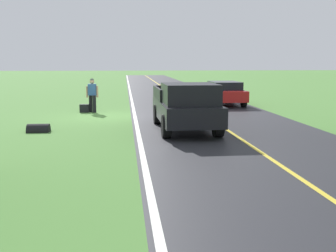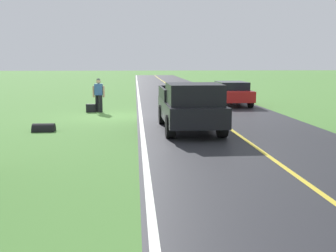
# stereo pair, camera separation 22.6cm
# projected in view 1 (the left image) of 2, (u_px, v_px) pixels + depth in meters

# --- Properties ---
(ground_plane) EXTENTS (200.00, 200.00, 0.00)m
(ground_plane) POSITION_uv_depth(u_px,v_px,m) (107.00, 116.00, 19.95)
(ground_plane) COLOR #4C7F38
(road_surface) EXTENTS (7.18, 120.00, 0.00)m
(road_surface) POSITION_uv_depth(u_px,v_px,m) (205.00, 115.00, 20.43)
(road_surface) COLOR #28282D
(road_surface) RESTS_ON ground
(lane_edge_line) EXTENTS (0.16, 117.60, 0.00)m
(lane_edge_line) POSITION_uv_depth(u_px,v_px,m) (135.00, 116.00, 20.08)
(lane_edge_line) COLOR silver
(lane_edge_line) RESTS_ON ground
(lane_centre_line) EXTENTS (0.14, 117.60, 0.00)m
(lane_centre_line) POSITION_uv_depth(u_px,v_px,m) (205.00, 115.00, 20.43)
(lane_centre_line) COLOR gold
(lane_centre_line) RESTS_ON ground
(hitchhiker_walking) EXTENTS (0.62, 0.53, 1.75)m
(hitchhiker_walking) POSITION_uv_depth(u_px,v_px,m) (92.00, 93.00, 21.43)
(hitchhiker_walking) COLOR black
(hitchhiker_walking) RESTS_ON ground
(suitcase_carried) EXTENTS (0.47, 0.23, 0.42)m
(suitcase_carried) POSITION_uv_depth(u_px,v_px,m) (84.00, 108.00, 21.45)
(suitcase_carried) COLOR black
(suitcase_carried) RESTS_ON ground
(pickup_truck_passing) EXTENTS (2.16, 5.43, 1.82)m
(pickup_truck_passing) POSITION_uv_depth(u_px,v_px,m) (186.00, 105.00, 15.69)
(pickup_truck_passing) COLOR black
(pickup_truck_passing) RESTS_ON ground
(sedan_near_oncoming) EXTENTS (1.95, 4.41, 1.41)m
(sedan_near_oncoming) POSITION_uv_depth(u_px,v_px,m) (224.00, 92.00, 25.08)
(sedan_near_oncoming) COLOR red
(sedan_near_oncoming) RESTS_ON ground
(drainage_culvert) EXTENTS (0.80, 0.60, 0.60)m
(drainage_culvert) POSITION_uv_depth(u_px,v_px,m) (39.00, 132.00, 15.60)
(drainage_culvert) COLOR black
(drainage_culvert) RESTS_ON ground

